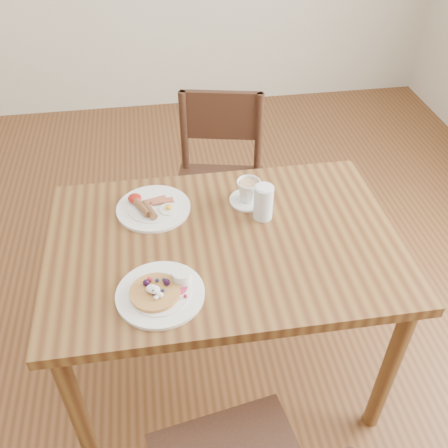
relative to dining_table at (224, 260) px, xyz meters
name	(u,v)px	position (x,y,z in m)	size (l,w,h in m)	color
ground	(224,365)	(0.00, 0.00, -0.65)	(5.00, 5.00, 0.00)	#553118
dining_table	(224,260)	(0.00, 0.00, 0.00)	(1.20, 0.80, 0.75)	brown
chair_far	(220,179)	(0.09, 0.71, -0.16)	(0.50, 0.50, 0.88)	#3E1F16
pancake_plate	(161,291)	(-0.23, -0.22, 0.11)	(0.27, 0.27, 0.06)	white
breakfast_plate	(152,207)	(-0.23, 0.20, 0.11)	(0.27, 0.27, 0.04)	white
teacup_saucer	(248,192)	(0.12, 0.20, 0.14)	(0.14, 0.14, 0.09)	white
water_glass	(263,202)	(0.16, 0.10, 0.16)	(0.07, 0.07, 0.13)	silver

